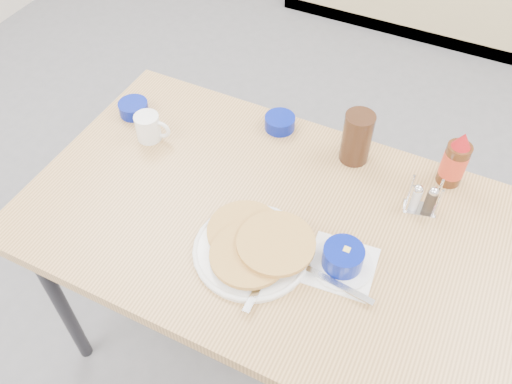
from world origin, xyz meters
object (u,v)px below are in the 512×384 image
at_px(condiment_caddy, 423,200).
at_px(syrup_bottle, 455,161).
at_px(grits_setting, 342,260).
at_px(amber_tumbler, 357,138).
at_px(pancake_plate, 254,247).
at_px(creamer_bowl, 134,108).
at_px(dining_table, 282,236).
at_px(coffee_mug, 149,127).
at_px(butter_bowl, 280,123).

distance_m(condiment_caddy, syrup_bottle, 0.15).
xyz_separation_m(grits_setting, amber_tumbler, (-0.10, 0.37, 0.05)).
relative_size(pancake_plate, creamer_bowl, 3.40).
bearing_deg(dining_table, grits_setting, -19.15).
bearing_deg(amber_tumbler, creamer_bowl, -170.27).
distance_m(dining_table, creamer_bowl, 0.64).
xyz_separation_m(coffee_mug, creamer_bowl, (-0.11, 0.07, -0.02)).
height_order(pancake_plate, coffee_mug, coffee_mug).
bearing_deg(creamer_bowl, butter_bowl, 17.79).
height_order(coffee_mug, grits_setting, coffee_mug).
bearing_deg(dining_table, condiment_caddy, 32.91).
bearing_deg(butter_bowl, grits_setting, -48.72).
distance_m(coffee_mug, creamer_bowl, 0.13).
bearing_deg(grits_setting, amber_tumbler, 105.04).
distance_m(dining_table, grits_setting, 0.22).
relative_size(dining_table, pancake_plate, 4.44).
relative_size(dining_table, grits_setting, 7.11).
xyz_separation_m(dining_table, condiment_caddy, (0.31, 0.20, 0.10)).
xyz_separation_m(coffee_mug, grits_setting, (0.68, -0.18, -0.01)).
bearing_deg(syrup_bottle, dining_table, -136.34).
height_order(pancake_plate, grits_setting, grits_setting).
bearing_deg(coffee_mug, grits_setting, -15.02).
relative_size(creamer_bowl, condiment_caddy, 0.89).
relative_size(creamer_bowl, amber_tumbler, 0.58).
bearing_deg(pancake_plate, dining_table, 77.69).
distance_m(creamer_bowl, butter_bowl, 0.46).
bearing_deg(coffee_mug, creamer_bowl, 146.62).
height_order(butter_bowl, syrup_bottle, syrup_bottle).
bearing_deg(creamer_bowl, coffee_mug, -33.38).
xyz_separation_m(pancake_plate, creamer_bowl, (-0.58, 0.31, -0.00)).
relative_size(dining_table, amber_tumbler, 8.74).
bearing_deg(condiment_caddy, creamer_bowl, 167.28).
bearing_deg(pancake_plate, creamer_bowl, 151.79).
relative_size(pancake_plate, amber_tumbler, 1.97).
bearing_deg(dining_table, pancake_plate, -102.31).
height_order(butter_bowl, condiment_caddy, condiment_caddy).
xyz_separation_m(condiment_caddy, syrup_bottle, (0.04, 0.14, 0.04)).
bearing_deg(amber_tumbler, condiment_caddy, -25.04).
bearing_deg(syrup_bottle, pancake_plate, -129.76).
distance_m(butter_bowl, syrup_bottle, 0.52).
bearing_deg(creamer_bowl, pancake_plate, -28.21).
bearing_deg(coffee_mug, syrup_bottle, 14.64).
height_order(condiment_caddy, syrup_bottle, syrup_bottle).
distance_m(pancake_plate, amber_tumbler, 0.45).
relative_size(dining_table, syrup_bottle, 7.82).
relative_size(pancake_plate, grits_setting, 1.60).
height_order(grits_setting, condiment_caddy, condiment_caddy).
height_order(coffee_mug, condiment_caddy, condiment_caddy).
xyz_separation_m(amber_tumbler, condiment_caddy, (0.23, -0.11, -0.04)).
relative_size(butter_bowl, condiment_caddy, 0.90).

